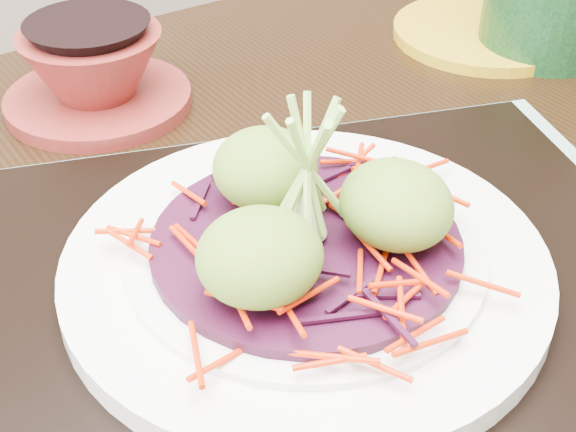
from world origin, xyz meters
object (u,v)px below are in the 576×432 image
white_plate (306,262)px  dining_table (235,377)px  yellow_plate (485,32)px  terracotta_bowl_set (95,74)px  serving_tray (305,287)px

white_plate → dining_table: bearing=115.9°
dining_table → yellow_plate: bearing=22.5°
dining_table → white_plate: (0.03, -0.05, 0.13)m
dining_table → terracotta_bowl_set: terracotta_bowl_set is taller
white_plate → yellow_plate: white_plate is taller
terracotta_bowl_set → yellow_plate: size_ratio=1.06×
serving_tray → terracotta_bowl_set: bearing=109.9°
serving_tray → terracotta_bowl_set: terracotta_bowl_set is taller
terracotta_bowl_set → yellow_plate: (0.38, -0.07, -0.02)m
dining_table → terracotta_bowl_set: (0.01, 0.25, 0.13)m
dining_table → white_plate: white_plate is taller
serving_tray → terracotta_bowl_set: 0.31m
yellow_plate → serving_tray: bearing=-146.9°
serving_tray → white_plate: 0.02m
serving_tray → yellow_plate: size_ratio=2.38×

